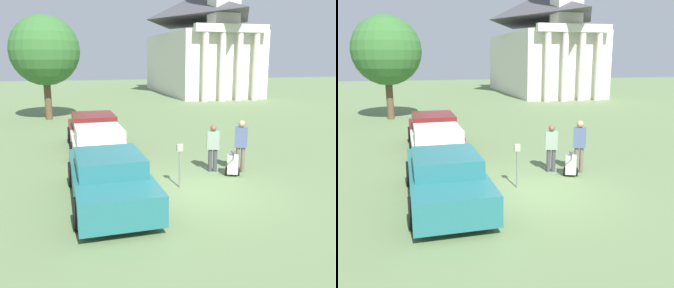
% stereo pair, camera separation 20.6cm
% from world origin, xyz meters
% --- Properties ---
extents(ground_plane, '(120.00, 120.00, 0.00)m').
position_xyz_m(ground_plane, '(0.00, 0.00, 0.00)').
color(ground_plane, '#607A4C').
extents(parked_car_teal, '(2.19, 5.10, 1.40)m').
position_xyz_m(parked_car_teal, '(-2.51, -0.06, 0.67)').
color(parked_car_teal, '#23666B').
rests_on(parked_car_teal, ground_plane).
extents(parked_car_white, '(2.04, 4.75, 1.52)m').
position_xyz_m(parked_car_white, '(-2.51, 3.28, 0.70)').
color(parked_car_white, silver).
rests_on(parked_car_white, ground_plane).
extents(parked_car_maroon, '(2.20, 5.29, 1.57)m').
position_xyz_m(parked_car_maroon, '(-2.51, 6.12, 0.73)').
color(parked_car_maroon, maroon).
rests_on(parked_car_maroon, ground_plane).
extents(parking_meter, '(0.18, 0.09, 1.36)m').
position_xyz_m(parking_meter, '(-0.32, 0.53, 0.95)').
color(parking_meter, slate).
rests_on(parking_meter, ground_plane).
extents(person_worker, '(0.47, 0.34, 1.64)m').
position_xyz_m(person_worker, '(1.27, 1.84, 0.93)').
color(person_worker, '#3F3F47').
rests_on(person_worker, ground_plane).
extents(person_supervisor, '(0.47, 0.39, 1.81)m').
position_xyz_m(person_supervisor, '(2.17, 1.54, 1.04)').
color(person_supervisor, '#665B4C').
rests_on(person_supervisor, ground_plane).
extents(equipment_cart, '(0.59, 0.98, 1.00)m').
position_xyz_m(equipment_cart, '(1.75, 1.24, 0.39)').
color(equipment_cart, '#B2B2AD').
rests_on(equipment_cart, ground_plane).
extents(church, '(8.44, 18.28, 24.22)m').
position_xyz_m(church, '(10.96, 30.83, 5.94)').
color(church, silver).
rests_on(church, ground_plane).
extents(shade_tree, '(4.32, 4.32, 6.49)m').
position_xyz_m(shade_tree, '(-4.76, 15.22, 4.32)').
color(shade_tree, brown).
rests_on(shade_tree, ground_plane).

